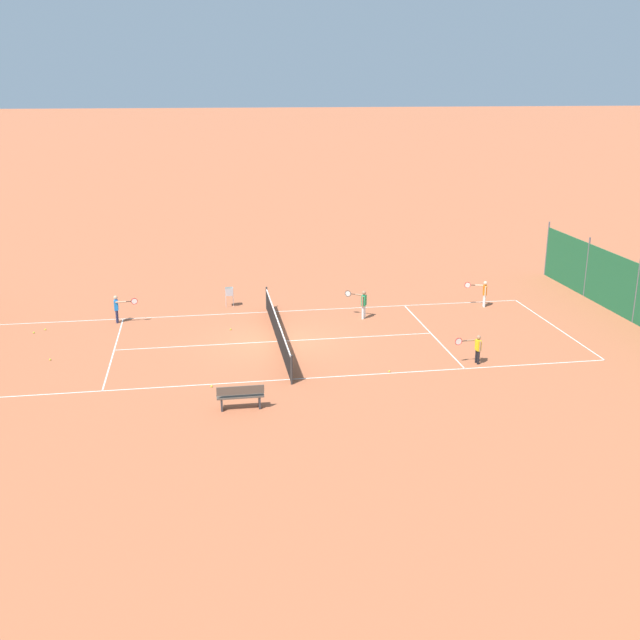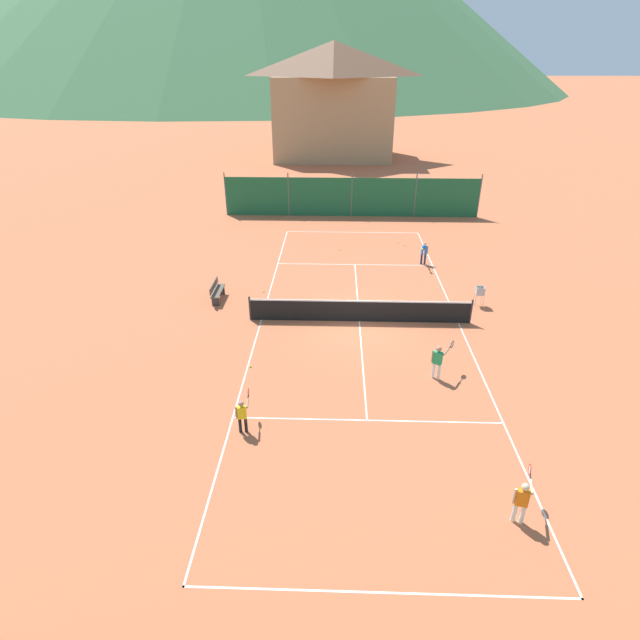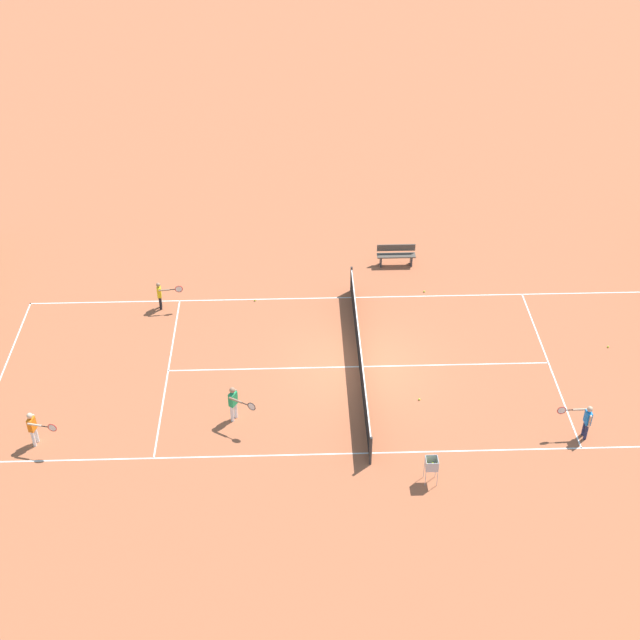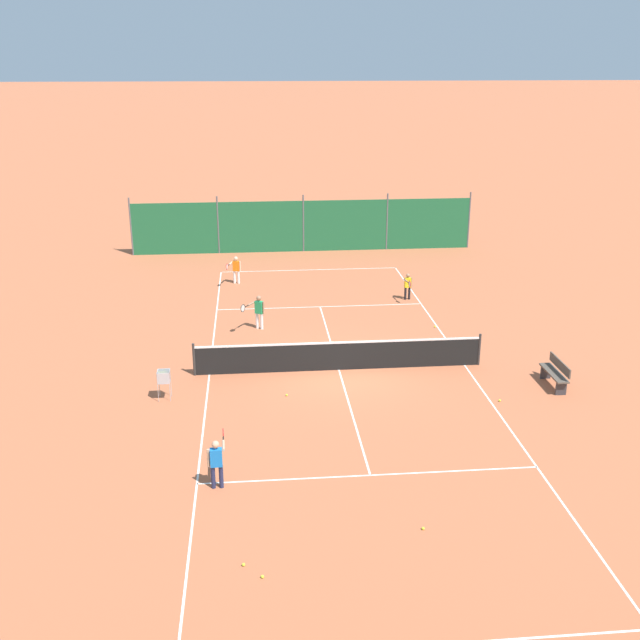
{
  "view_description": "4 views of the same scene",
  "coord_description": "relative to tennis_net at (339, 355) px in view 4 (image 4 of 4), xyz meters",
  "views": [
    {
      "loc": [
        -28.32,
        2.9,
        9.93
      ],
      "look_at": [
        -1.22,
        -1.53,
        1.21
      ],
      "focal_mm": 42.0,
      "sensor_mm": 36.0,
      "label": 1
    },
    {
      "loc": [
        -1.04,
        -18.37,
        9.77
      ],
      "look_at": [
        -1.56,
        -2.35,
        1.28
      ],
      "focal_mm": 28.0,
      "sensor_mm": 36.0,
      "label": 2
    },
    {
      "loc": [
        23.19,
        -2.1,
        18.82
      ],
      "look_at": [
        -1.04,
        -1.29,
        1.21
      ],
      "focal_mm": 50.0,
      "sensor_mm": 36.0,
      "label": 3
    },
    {
      "loc": [
        2.65,
        21.81,
        9.43
      ],
      "look_at": [
        0.47,
        -1.44,
        1.2
      ],
      "focal_mm": 42.0,
      "sensor_mm": 36.0,
      "label": 4
    }
  ],
  "objects": [
    {
      "name": "ground_plane",
      "position": [
        0.0,
        0.0,
        -0.5
      ],
      "size": [
        600.0,
        600.0,
        0.0
      ],
      "primitive_type": "plane",
      "color": "#B7603D"
    },
    {
      "name": "court_line_markings",
      "position": [
        0.0,
        0.0,
        -0.5
      ],
      "size": [
        8.25,
        23.85,
        0.01
      ],
      "color": "white",
      "rests_on": "ground"
    },
    {
      "name": "tennis_net",
      "position": [
        0.0,
        0.0,
        0.0
      ],
      "size": [
        9.18,
        0.08,
        1.06
      ],
      "color": "#2D2D2D",
      "rests_on": "ground"
    },
    {
      "name": "windscreen_fence_near",
      "position": [
        -0.0,
        -15.5,
        0.81
      ],
      "size": [
        17.28,
        0.08,
        2.9
      ],
      "color": "#1E6038",
      "rests_on": "ground"
    },
    {
      "name": "player_near_service",
      "position": [
        3.6,
        6.55,
        0.21
      ],
      "size": [
        0.41,
        1.02,
        1.21
      ],
      "color": "#23284C",
      "rests_on": "ground"
    },
    {
      "name": "player_far_baseline",
      "position": [
        2.48,
        -4.05,
        0.24
      ],
      "size": [
        0.85,
        0.87,
        1.27
      ],
      "color": "white",
      "rests_on": "ground"
    },
    {
      "name": "player_far_service",
      "position": [
        -3.65,
        -6.98,
        0.15
      ],
      "size": [
        0.37,
        0.96,
        1.1
      ],
      "color": "black",
      "rests_on": "ground"
    },
    {
      "name": "player_near_baseline",
      "position": [
        3.38,
        -9.97,
        0.21
      ],
      "size": [
        0.62,
        0.96,
        1.22
      ],
      "color": "white",
      "rests_on": "ground"
    },
    {
      "name": "tennis_ball_by_net_left",
      "position": [
        -4.37,
        2.74,
        -0.47
      ],
      "size": [
        0.07,
        0.07,
        0.07
      ],
      "primitive_type": "sphere",
      "color": "#CCE033",
      "rests_on": "ground"
    },
    {
      "name": "tennis_ball_mid_court",
      "position": [
        2.64,
        9.9,
        -0.47
      ],
      "size": [
        0.07,
        0.07,
        0.07
      ],
      "primitive_type": "sphere",
      "color": "#CCE033",
      "rests_on": "ground"
    },
    {
      "name": "tennis_ball_alley_left",
      "position": [
        -0.77,
        8.66,
        -0.47
      ],
      "size": [
        0.07,
        0.07,
        0.07
      ],
      "primitive_type": "sphere",
      "color": "#CCE033",
      "rests_on": "ground"
    },
    {
      "name": "tennis_ball_by_net_right",
      "position": [
        1.76,
        1.8,
        -0.47
      ],
      "size": [
        0.07,
        0.07,
        0.07
      ],
      "primitive_type": "sphere",
      "color": "#CCE033",
      "rests_on": "ground"
    },
    {
      "name": "tennis_ball_far_corner",
      "position": [
        3.0,
        9.5,
        -0.47
      ],
      "size": [
        0.07,
        0.07,
        0.07
      ],
      "primitive_type": "sphere",
      "color": "#CCE033",
      "rests_on": "ground"
    },
    {
      "name": "tennis_ball_service_box",
      "position": [
        -3.99,
        -3.61,
        -0.47
      ],
      "size": [
        0.07,
        0.07,
        0.07
      ],
      "primitive_type": "sphere",
      "color": "#CCE033",
      "rests_on": "ground"
    },
    {
      "name": "ball_hopper",
      "position": [
        5.31,
        1.66,
        0.16
      ],
      "size": [
        0.36,
        0.36,
        0.89
      ],
      "color": "#B7B7BC",
      "rests_on": "ground"
    },
    {
      "name": "courtside_bench",
      "position": [
        -6.34,
        1.87,
        -0.05
      ],
      "size": [
        0.36,
        1.5,
        0.84
      ],
      "color": "#51473D",
      "rests_on": "ground"
    }
  ]
}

